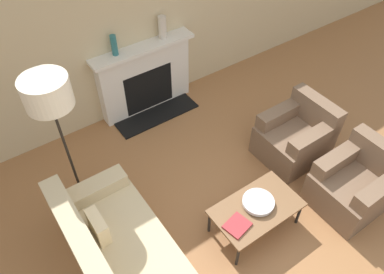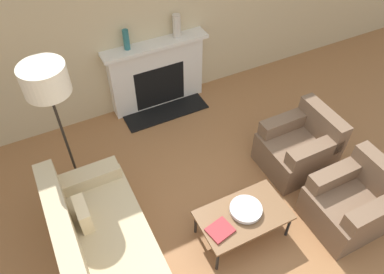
# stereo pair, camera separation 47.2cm
# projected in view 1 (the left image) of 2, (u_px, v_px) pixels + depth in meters

# --- Properties ---
(ground_plane) EXTENTS (18.00, 18.00, 0.00)m
(ground_plane) POSITION_uv_depth(u_px,v_px,m) (269.00, 240.00, 4.21)
(ground_plane) COLOR #99663D
(wall_back) EXTENTS (18.00, 0.06, 2.90)m
(wall_back) POSITION_uv_depth(u_px,v_px,m) (130.00, 16.00, 4.87)
(wall_back) COLOR #C6B289
(wall_back) RESTS_ON ground_plane
(fireplace) EXTENTS (1.53, 0.59, 1.07)m
(fireplace) POSITION_uv_depth(u_px,v_px,m) (145.00, 79.00, 5.47)
(fireplace) COLOR silver
(fireplace) RESTS_ON ground_plane
(couch) EXTENTS (0.89, 2.20, 0.85)m
(couch) POSITION_uv_depth(u_px,v_px,m) (131.00, 273.00, 3.63)
(couch) COLOR #CCB78E
(couch) RESTS_ON ground_plane
(armchair_near) EXTENTS (0.83, 0.74, 0.82)m
(armchair_near) POSITION_uv_depth(u_px,v_px,m) (355.00, 184.00, 4.36)
(armchair_near) COLOR brown
(armchair_near) RESTS_ON ground_plane
(armchair_far) EXTENTS (0.83, 0.74, 0.82)m
(armchair_far) POSITION_uv_depth(u_px,v_px,m) (296.00, 136.00, 4.91)
(armchair_far) COLOR brown
(armchair_far) RESTS_ON ground_plane
(coffee_table) EXTENTS (0.98, 0.57, 0.39)m
(coffee_table) POSITION_uv_depth(u_px,v_px,m) (256.00, 209.00, 4.08)
(coffee_table) COLOR brown
(coffee_table) RESTS_ON ground_plane
(bowl) EXTENTS (0.35, 0.35, 0.06)m
(bowl) POSITION_uv_depth(u_px,v_px,m) (258.00, 202.00, 4.06)
(bowl) COLOR silver
(bowl) RESTS_ON coffee_table
(book) EXTENTS (0.29, 0.26, 0.02)m
(book) POSITION_uv_depth(u_px,v_px,m) (237.00, 225.00, 3.89)
(book) COLOR #9E2D33
(book) RESTS_ON coffee_table
(floor_lamp) EXTENTS (0.46, 0.46, 1.81)m
(floor_lamp) POSITION_uv_depth(u_px,v_px,m) (50.00, 101.00, 3.51)
(floor_lamp) COLOR black
(floor_lamp) RESTS_ON ground_plane
(mantel_vase_left) EXTENTS (0.08, 0.08, 0.28)m
(mantel_vase_left) POSITION_uv_depth(u_px,v_px,m) (114.00, 45.00, 4.83)
(mantel_vase_left) COLOR #28666B
(mantel_vase_left) RESTS_ON fireplace
(mantel_vase_center_left) EXTENTS (0.11, 0.11, 0.32)m
(mantel_vase_center_left) POSITION_uv_depth(u_px,v_px,m) (162.00, 27.00, 5.11)
(mantel_vase_center_left) COLOR beige
(mantel_vase_center_left) RESTS_ON fireplace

